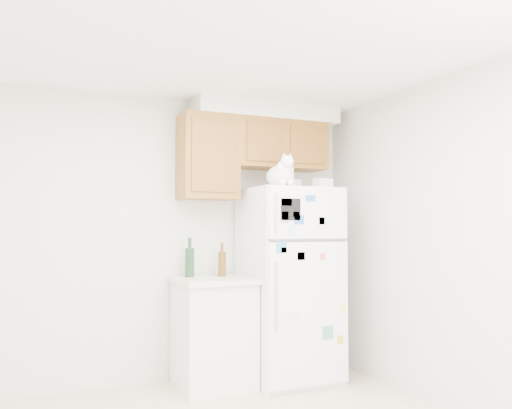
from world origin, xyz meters
TOP-DOWN VIEW (x-y plane):
  - room_shell at (0.12, 0.24)m, footprint 3.84×4.04m
  - refrigerator at (1.20, 1.61)m, footprint 0.76×0.78m
  - base_counter at (0.51, 1.68)m, footprint 0.64×0.64m
  - cat at (1.02, 1.40)m, footprint 0.27×0.40m
  - storage_box_back at (1.28, 1.75)m, footprint 0.22×0.19m
  - storage_box_front at (1.48, 1.48)m, footprint 0.16×0.13m
  - bottle_green at (0.35, 1.86)m, footprint 0.08×0.08m
  - bottle_amber at (0.63, 1.80)m, footprint 0.07×0.07m

SIDE VIEW (x-z plane):
  - base_counter at x=0.51m, z-range 0.00..0.92m
  - refrigerator at x=1.20m, z-range 0.00..1.70m
  - bottle_amber at x=0.63m, z-range 0.92..1.22m
  - bottle_green at x=0.35m, z-range 0.92..1.26m
  - room_shell at x=0.12m, z-range 0.41..2.93m
  - storage_box_front at x=1.48m, z-range 1.70..1.79m
  - storage_box_back at x=1.28m, z-range 1.70..1.80m
  - cat at x=1.02m, z-range 1.66..1.95m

